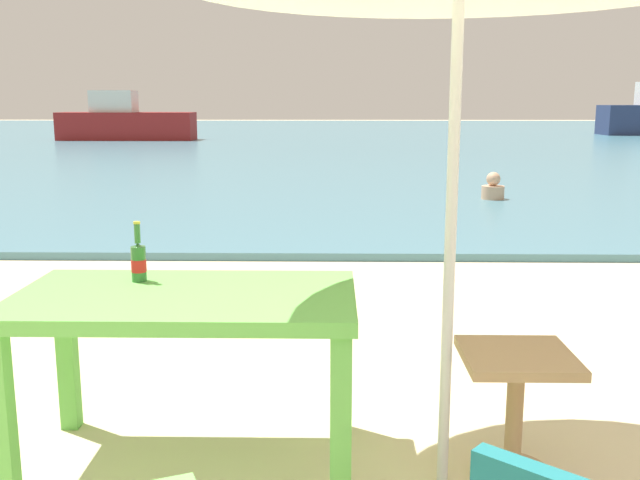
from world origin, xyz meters
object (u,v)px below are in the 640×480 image
object	(u,v)px
swimmer_person	(493,189)
picnic_table_green	(186,318)
side_table_wood	(515,396)
boat_ferry	(125,122)
beer_bottle_amber	(139,260)

from	to	relation	value
swimmer_person	picnic_table_green	bearing A→B (deg)	-110.73
side_table_wood	boat_ferry	bearing A→B (deg)	109.32
swimmer_person	boat_ferry	size ratio (longest dim) A/B	0.08
side_table_wood	picnic_table_green	bearing A→B (deg)	176.47
beer_bottle_amber	boat_ferry	world-z (taller)	boat_ferry
picnic_table_green	side_table_wood	world-z (taller)	picnic_table_green
side_table_wood	swimmer_person	distance (m)	8.26
side_table_wood	swimmer_person	world-z (taller)	side_table_wood
side_table_wood	boat_ferry	xyz separation A→B (m)	(-8.76, 24.98, 0.40)
picnic_table_green	swimmer_person	xyz separation A→B (m)	(3.03, 8.00, -0.41)
beer_bottle_amber	swimmer_person	world-z (taller)	beer_bottle_amber
swimmer_person	boat_ferry	xyz separation A→B (m)	(-10.43, 16.90, 0.51)
picnic_table_green	side_table_wood	distance (m)	1.39
beer_bottle_amber	swimmer_person	xyz separation A→B (m)	(3.27, 7.81, -0.61)
picnic_table_green	boat_ferry	world-z (taller)	boat_ferry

